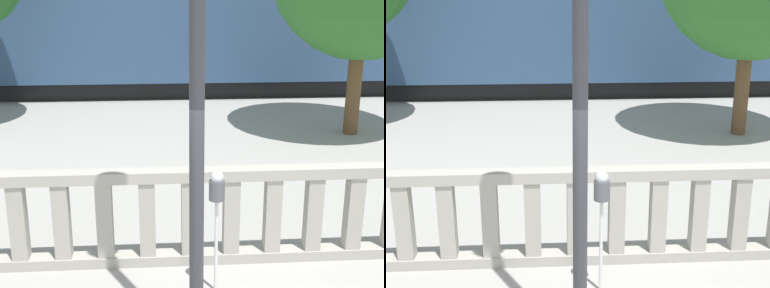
% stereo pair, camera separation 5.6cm
% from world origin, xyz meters
% --- Properties ---
extents(balustrade, '(17.92, 0.24, 1.28)m').
position_xyz_m(balustrade, '(-0.00, 2.77, 0.64)').
color(balustrade, '#9E998E').
rests_on(balustrade, ground).
extents(parking_meter, '(0.18, 0.18, 1.51)m').
position_xyz_m(parking_meter, '(-0.27, 2.07, 1.22)').
color(parking_meter, silver).
rests_on(parking_meter, ground).
extents(train_near, '(22.80, 3.09, 4.58)m').
position_xyz_m(train_near, '(3.43, 13.88, 2.08)').
color(train_near, black).
rests_on(train_near, ground).
extents(train_far, '(18.95, 2.69, 4.26)m').
position_xyz_m(train_far, '(-0.58, 30.63, 1.93)').
color(train_far, black).
rests_on(train_far, ground).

